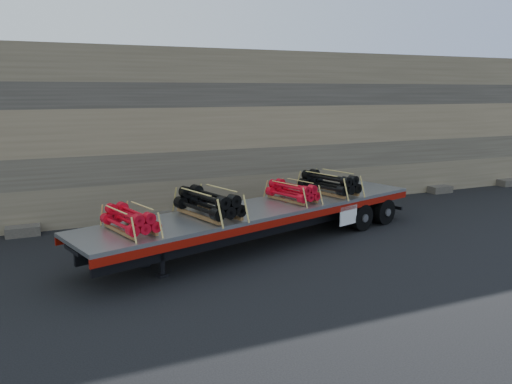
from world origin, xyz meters
The scene contains 7 objects.
ground centered at (0.00, 0.00, 0.00)m, with size 120.00×120.00×0.00m, color black.
rock_wall centered at (0.00, 6.50, 3.50)m, with size 44.00×3.00×7.00m, color #7A6B54.
trailer centered at (-0.23, 0.28, 0.67)m, with size 13.35×2.57×1.33m, color #A0A2A7, non-canonical shape.
bundle_front centered at (-4.99, -1.11, 1.68)m, with size 0.96×1.92×0.68m, color red, non-canonical shape.
bundle_midfront centered at (-2.39, -0.35, 1.75)m, with size 1.18×2.37×0.84m, color black, non-canonical shape.
bundle_midrear centered at (1.13, 0.68, 1.67)m, with size 0.95×1.90×0.67m, color red, non-canonical shape.
bundle_rear centered at (3.02, 1.23, 1.74)m, with size 1.14×2.29×0.81m, color black, non-canonical shape.
Camera 1 is at (-7.16, -15.09, 5.27)m, focal length 35.00 mm.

